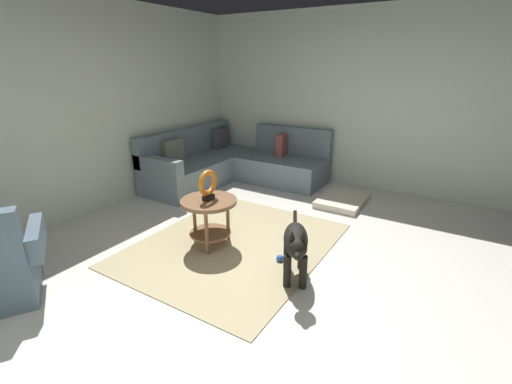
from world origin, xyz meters
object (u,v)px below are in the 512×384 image
Objects in this scene: torus_sculpture at (208,184)px; dog_bed_mat at (343,200)px; side_table at (209,210)px; sectional_couch at (232,165)px; dog at (296,244)px; dog_toy_ball at (280,258)px.

torus_sculpture is 2.24m from dog_bed_mat.
side_table is at bearing 90.90° from torus_sculpture.
sectional_couch is 2.89× the size of dog.
torus_sculpture is 0.41× the size of dog_bed_mat.
dog_bed_mat is 1.88m from dog_toy_ball.
torus_sculpture is at bearing -89.10° from side_table.
sectional_couch reaches higher than dog_bed_mat.
dog is at bearing -173.30° from dog_bed_mat.
dog_bed_mat is at bearing -110.36° from dog.
sectional_couch is at bearing 45.32° from dog_toy_ball.
side_table is at bearing 156.91° from dog_bed_mat.
dog_bed_mat is at bearing -0.61° from dog_toy_ball.
dog_bed_mat reaches higher than dog_toy_ball.
side_table is at bearing 96.13° from dog_toy_ball.
sectional_couch reaches higher than side_table.
dog_bed_mat is 1.03× the size of dog.
dog_bed_mat is (1.97, -0.84, -0.67)m from torus_sculpture.
dog_toy_ball is at bearing -134.68° from sectional_couch.
torus_sculpture is (-1.98, -1.09, 0.42)m from sectional_couch.
torus_sculpture reaches higher than dog.
sectional_couch is at bearing 89.64° from dog_bed_mat.
torus_sculpture is 1.07m from dog_toy_ball.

